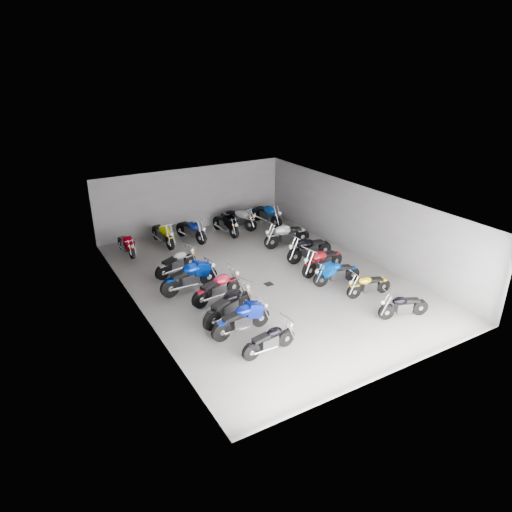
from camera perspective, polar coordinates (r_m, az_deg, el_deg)
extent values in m
plane|color=gray|center=(18.46, 0.78, -2.92)|extent=(14.00, 14.00, 0.00)
cube|color=slate|center=(23.76, -7.96, 7.09)|extent=(10.00, 0.10, 3.20)
cube|color=slate|center=(16.03, -14.72, -1.69)|extent=(0.10, 14.00, 3.20)
cube|color=slate|center=(20.68, 12.82, 4.23)|extent=(0.10, 14.00, 3.20)
cube|color=black|center=(17.28, 0.84, 6.69)|extent=(10.00, 14.00, 0.04)
cube|color=black|center=(18.08, 1.60, -3.51)|extent=(0.32, 0.32, 0.01)
cylinder|color=black|center=(14.32, 3.76, -10.17)|extent=(0.58, 0.15, 0.57)
cylinder|color=black|center=(13.69, -0.63, -11.87)|extent=(0.58, 0.17, 0.57)
cube|color=#2D2D30|center=(13.94, 1.62, -10.71)|extent=(0.59, 0.30, 0.36)
ellipsoid|color=black|center=(13.88, 2.30, -9.48)|extent=(0.63, 0.40, 0.32)
cube|color=black|center=(13.67, 0.65, -10.22)|extent=(0.56, 0.28, 0.16)
cylinder|color=black|center=(15.22, 0.52, -7.67)|extent=(0.67, 0.19, 0.66)
cylinder|color=black|center=(14.54, -4.37, -9.40)|extent=(0.67, 0.21, 0.66)
cube|color=#2D2D30|center=(14.81, -1.87, -8.19)|extent=(0.70, 0.36, 0.41)
ellipsoid|color=navy|center=(14.75, -1.14, -6.83)|extent=(0.74, 0.47, 0.37)
cube|color=black|center=(14.51, -2.99, -7.60)|extent=(0.65, 0.34, 0.19)
cylinder|color=black|center=(16.10, -1.59, -5.74)|extent=(0.71, 0.38, 0.70)
cylinder|color=black|center=(15.09, -5.55, -8.01)|extent=(0.71, 0.40, 0.70)
cube|color=#2D2D30|center=(15.53, -3.51, -6.49)|extent=(0.78, 0.56, 0.44)
ellipsoid|color=black|center=(15.51, -2.94, -5.03)|extent=(0.85, 0.67, 0.39)
cube|color=black|center=(15.16, -4.44, -6.00)|extent=(0.73, 0.52, 0.20)
cylinder|color=black|center=(17.21, -2.91, -3.78)|extent=(0.68, 0.28, 0.67)
cylinder|color=black|center=(16.41, -6.98, -5.39)|extent=(0.68, 0.30, 0.67)
cube|color=#2D2D30|center=(16.75, -4.91, -4.25)|extent=(0.73, 0.45, 0.42)
ellipsoid|color=#AC172F|center=(16.72, -4.33, -3.00)|extent=(0.78, 0.56, 0.38)
cube|color=black|center=(16.44, -5.86, -3.71)|extent=(0.68, 0.42, 0.19)
cylinder|color=black|center=(17.96, -5.99, -2.54)|extent=(0.75, 0.23, 0.73)
cylinder|color=black|center=(17.27, -10.72, -3.96)|extent=(0.75, 0.26, 0.73)
cube|color=#2D2D30|center=(17.55, -8.33, -2.91)|extent=(0.78, 0.43, 0.46)
ellipsoid|color=#03218E|center=(17.50, -7.68, -1.61)|extent=(0.83, 0.55, 0.41)
cube|color=black|center=(17.26, -9.46, -2.27)|extent=(0.73, 0.40, 0.21)
cylinder|color=black|center=(19.49, -8.35, -0.68)|extent=(0.64, 0.33, 0.63)
cylinder|color=black|center=(18.68, -11.64, -2.03)|extent=(0.65, 0.34, 0.63)
cube|color=#2D2D30|center=(19.03, -9.98, -1.07)|extent=(0.70, 0.49, 0.39)
ellipsoid|color=#B1B0B7|center=(19.03, -9.55, -0.01)|extent=(0.76, 0.59, 0.36)
cube|color=black|center=(18.75, -10.78, -0.61)|extent=(0.66, 0.46, 0.18)
cylinder|color=black|center=(16.24, 15.97, -6.74)|extent=(0.58, 0.27, 0.57)
cylinder|color=black|center=(16.87, 19.80, -6.07)|extent=(0.58, 0.29, 0.57)
cube|color=#2D2D30|center=(16.50, 17.96, -6.14)|extent=(0.63, 0.42, 0.35)
ellipsoid|color=black|center=(16.27, 17.49, -5.37)|extent=(0.68, 0.51, 0.32)
cube|color=black|center=(16.53, 18.91, -5.24)|extent=(0.59, 0.39, 0.16)
cylinder|color=black|center=(17.30, 12.14, -4.36)|extent=(0.58, 0.20, 0.57)
cylinder|color=black|center=(17.99, 15.57, -3.60)|extent=(0.58, 0.22, 0.57)
cube|color=#2D2D30|center=(17.59, 13.92, -3.72)|extent=(0.61, 0.35, 0.35)
ellipsoid|color=yellow|center=(17.37, 13.48, -3.00)|extent=(0.65, 0.44, 0.32)
cube|color=black|center=(17.64, 14.75, -2.83)|extent=(0.57, 0.33, 0.16)
cylinder|color=black|center=(17.94, 8.10, -2.91)|extent=(0.63, 0.22, 0.62)
cylinder|color=black|center=(18.60, 11.89, -2.20)|extent=(0.63, 0.24, 0.62)
cube|color=#2D2D30|center=(18.22, 10.05, -2.28)|extent=(0.66, 0.39, 0.38)
ellipsoid|color=#0038A0|center=(17.99, 9.53, -1.50)|extent=(0.71, 0.49, 0.35)
cube|color=black|center=(18.25, 10.94, -1.36)|extent=(0.62, 0.36, 0.18)
cylinder|color=black|center=(18.56, 6.67, -1.76)|extent=(0.71, 0.25, 0.69)
cylinder|color=black|center=(19.63, 9.87, -0.50)|extent=(0.71, 0.27, 0.69)
cube|color=#2D2D30|center=(19.04, 8.33, -0.82)|extent=(0.75, 0.44, 0.43)
ellipsoid|color=maroon|center=(18.74, 7.90, -0.04)|extent=(0.80, 0.55, 0.39)
cube|color=black|center=(19.16, 9.09, 0.28)|extent=(0.70, 0.41, 0.20)
cylinder|color=black|center=(19.76, 4.83, -0.04)|extent=(0.71, 0.15, 0.71)
cylinder|color=black|center=(20.66, 8.48, 0.86)|extent=(0.71, 0.17, 0.71)
cube|color=#2D2D30|center=(20.16, 6.71, 0.71)|extent=(0.72, 0.33, 0.44)
ellipsoid|color=black|center=(19.89, 6.19, 1.51)|extent=(0.75, 0.44, 0.40)
cube|color=black|center=(20.24, 7.55, 1.71)|extent=(0.67, 0.31, 0.20)
cylinder|color=black|center=(21.27, 1.96, 1.81)|extent=(0.73, 0.20, 0.72)
cylinder|color=black|center=(22.03, 5.75, 2.48)|extent=(0.73, 0.23, 0.72)
cube|color=#2D2D30|center=(21.60, 3.90, 2.43)|extent=(0.76, 0.39, 0.45)
ellipsoid|color=#B6B7BC|center=(21.35, 3.34, 3.23)|extent=(0.80, 0.51, 0.41)
cube|color=black|center=(21.66, 4.75, 3.35)|extent=(0.71, 0.37, 0.21)
cylinder|color=black|center=(20.96, -15.26, 0.43)|extent=(0.17, 0.60, 0.59)
cylinder|color=black|center=(22.15, -16.49, 1.54)|extent=(0.19, 0.60, 0.59)
cube|color=#2D2D30|center=(21.52, -15.92, 1.23)|extent=(0.33, 0.62, 0.37)
ellipsoid|color=#9E0010|center=(21.23, -15.81, 1.80)|extent=(0.42, 0.66, 0.33)
cube|color=black|center=(21.69, -16.26, 2.10)|extent=(0.31, 0.58, 0.17)
cylinder|color=black|center=(21.51, -10.68, 1.63)|extent=(0.20, 0.72, 0.71)
cylinder|color=black|center=(22.90, -12.35, 2.84)|extent=(0.22, 0.72, 0.71)
cube|color=#2D2D30|center=(22.16, -11.57, 2.52)|extent=(0.38, 0.74, 0.44)
ellipsoid|color=#CAD302|center=(21.83, -11.38, 3.20)|extent=(0.50, 0.78, 0.40)
cube|color=black|center=(22.36, -11.99, 3.52)|extent=(0.36, 0.69, 0.20)
cylinder|color=black|center=(21.94, -6.87, 2.29)|extent=(0.31, 0.70, 0.69)
cylinder|color=black|center=(23.12, -9.30, 3.26)|extent=(0.33, 0.71, 0.69)
cube|color=#2D2D30|center=(22.49, -8.13, 3.05)|extent=(0.49, 0.76, 0.43)
ellipsoid|color=navy|center=(22.19, -7.81, 3.73)|extent=(0.61, 0.82, 0.39)
cube|color=black|center=(22.65, -8.71, 3.97)|extent=(0.46, 0.71, 0.20)
cylinder|color=black|center=(22.58, -2.74, 3.05)|extent=(0.21, 0.69, 0.68)
cylinder|color=black|center=(23.81, -4.83, 4.09)|extent=(0.24, 0.70, 0.68)
cube|color=#2D2D30|center=(23.16, -3.82, 3.84)|extent=(0.40, 0.73, 0.43)
ellipsoid|color=black|center=(22.86, -3.52, 4.48)|extent=(0.51, 0.77, 0.38)
cube|color=black|center=(23.33, -4.30, 4.75)|extent=(0.37, 0.68, 0.19)
cylinder|color=black|center=(23.49, -0.70, 3.94)|extent=(0.42, 0.71, 0.71)
cylinder|color=black|center=(24.44, -3.74, 4.68)|extent=(0.44, 0.72, 0.71)
cube|color=#2D2D30|center=(23.92, -2.25, 4.57)|extent=(0.60, 0.80, 0.44)
ellipsoid|color=#A3A1A8|center=(23.67, -1.80, 5.27)|extent=(0.71, 0.87, 0.40)
cube|color=black|center=(24.04, -2.93, 5.43)|extent=(0.56, 0.75, 0.20)
cylinder|color=black|center=(23.89, 2.58, 4.28)|extent=(0.26, 0.75, 0.73)
cylinder|color=black|center=(25.09, 0.08, 5.25)|extent=(0.28, 0.75, 0.73)
cube|color=#2D2D30|center=(24.45, 1.30, 5.03)|extent=(0.45, 0.79, 0.46)
ellipsoid|color=#0C3C99|center=(24.15, 1.70, 5.71)|extent=(0.57, 0.84, 0.41)
cube|color=black|center=(24.62, 0.76, 5.95)|extent=(0.42, 0.74, 0.21)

